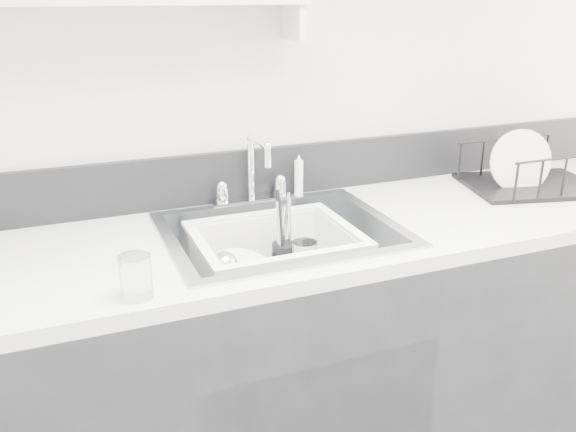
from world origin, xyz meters
name	(u,v)px	position (x,y,z in m)	size (l,w,h in m)	color
counter_run	(282,371)	(0.00, 1.19, 0.46)	(3.20, 0.62, 0.92)	black
backsplash	(247,175)	(0.00, 1.49, 1.00)	(3.20, 0.02, 0.16)	black
sink	(281,260)	(0.00, 1.19, 0.83)	(0.64, 0.52, 0.20)	silver
faucet	(252,185)	(0.00, 1.44, 0.98)	(0.26, 0.18, 0.23)	silver
side_sprayer	(299,176)	(0.16, 1.44, 0.99)	(0.03, 0.03, 0.14)	white
wall_shelf	(121,4)	(-0.35, 1.42, 1.51)	(1.00, 0.16, 0.12)	silver
wash_tub	(275,260)	(-0.02, 1.18, 0.84)	(0.44, 0.36, 0.17)	white
plate_stack	(249,281)	(-0.10, 1.17, 0.79)	(0.24, 0.23, 0.09)	white
utensil_cup	(284,255)	(0.03, 1.24, 0.82)	(0.07, 0.07, 0.24)	black
ladle	(252,272)	(-0.09, 1.19, 0.81)	(0.30, 0.11, 0.09)	silver
tumbler_in_tub	(305,258)	(0.08, 1.20, 0.82)	(0.07, 0.07, 0.10)	white
tumbler_counter	(136,277)	(-0.43, 0.94, 0.97)	(0.07, 0.07, 0.10)	white
dish_rack	(532,166)	(0.92, 1.25, 0.99)	(0.42, 0.32, 0.15)	black
bowl_small	(311,283)	(0.06, 1.11, 0.78)	(0.10, 0.10, 0.03)	white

